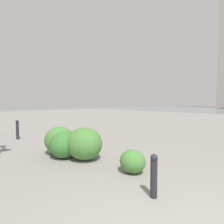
{
  "coord_description": "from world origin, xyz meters",
  "views": [
    {
      "loc": [
        -0.23,
        1.51,
        1.65
      ],
      "look_at": [
        8.69,
        -6.51,
        0.99
      ],
      "focal_mm": 28.51,
      "sensor_mm": 36.0,
      "label": 1
    }
  ],
  "objects": [
    {
      "name": "bollard_near",
      "position": [
        1.51,
        -1.03,
        0.4
      ],
      "size": [
        0.13,
        0.13,
        0.76
      ],
      "color": "#232328",
      "rests_on": "ground"
    },
    {
      "name": "shrub_low",
      "position": [
        4.05,
        -1.28,
        0.46
      ],
      "size": [
        1.09,
        0.98,
        0.92
      ],
      "color": "#477F38",
      "rests_on": "ground"
    },
    {
      "name": "shrub_round",
      "position": [
        4.6,
        -0.9,
        0.38
      ],
      "size": [
        0.9,
        0.81,
        0.77
      ],
      "color": "#387533",
      "rests_on": "ground"
    },
    {
      "name": "bollard_mid",
      "position": [
        8.42,
        -0.6,
        0.45
      ],
      "size": [
        0.13,
        0.13,
        0.86
      ],
      "color": "#232328",
      "rests_on": "ground"
    },
    {
      "name": "shrub_tall",
      "position": [
        2.48,
        -1.58,
        0.27
      ],
      "size": [
        0.63,
        0.57,
        0.54
      ],
      "color": "#477F38",
      "rests_on": "ground"
    },
    {
      "name": "shrub_wide",
      "position": [
        5.08,
        -1.01,
        0.44
      ],
      "size": [
        1.03,
        0.92,
        0.87
      ],
      "color": "#477F38",
      "rests_on": "ground"
    }
  ]
}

